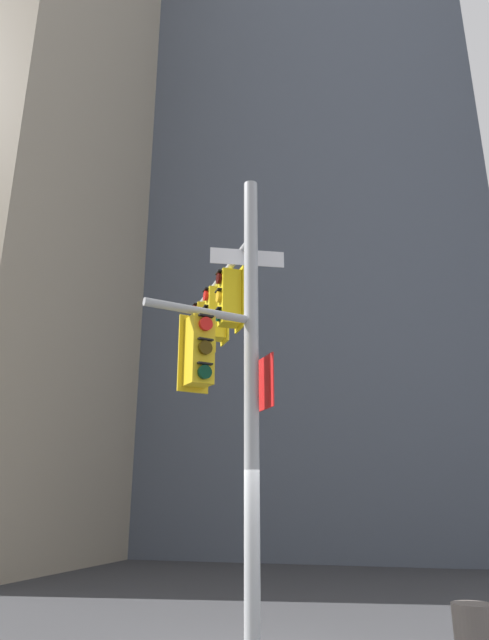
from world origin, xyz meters
TOP-DOWN VIEW (x-y plane):
  - building_tower_left at (-14.95, 10.76)m, footprint 12.99×12.99m
  - building_mid_block at (-1.20, 20.79)m, footprint 14.90×14.90m
  - signal_pole_assembly at (-0.61, 0.68)m, footprint 2.36×4.06m

SIDE VIEW (x-z plane):
  - signal_pole_assembly at x=-0.61m, z-range 0.95..8.08m
  - building_mid_block at x=-1.20m, z-range 0.00..43.07m
  - building_tower_left at x=-14.95m, z-range 0.00..49.75m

